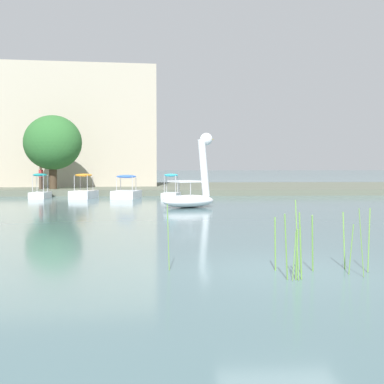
{
  "coord_description": "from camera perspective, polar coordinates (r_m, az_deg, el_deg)",
  "views": [
    {
      "loc": [
        -2.37,
        -9.94,
        2.01
      ],
      "look_at": [
        -0.72,
        19.27,
        0.61
      ],
      "focal_mm": 48.63,
      "sensor_mm": 36.0,
      "label": 1
    }
  ],
  "objects": [
    {
      "name": "ground_plane",
      "position": [
        10.42,
        10.1,
        -8.44
      ],
      "size": [
        634.67,
        634.67,
        0.0
      ],
      "primitive_type": "plane",
      "color": "slate"
    },
    {
      "name": "shore_bank_far",
      "position": [
        45.24,
        -0.22,
        0.47
      ],
      "size": [
        143.93,
        18.31,
        0.42
      ],
      "primitive_type": "cube",
      "color": "#5B6051",
      "rests_on": "ground_plane"
    },
    {
      "name": "swan_boat",
      "position": [
        25.94,
        -0.02,
        0.11
      ],
      "size": [
        3.16,
        2.59,
        3.74
      ],
      "color": "white",
      "rests_on": "ground_plane"
    },
    {
      "name": "pedal_boat_cyan",
      "position": [
        33.97,
        -2.31,
        0.15
      ],
      "size": [
        1.35,
        2.0,
        1.58
      ],
      "color": "white",
      "rests_on": "ground_plane"
    },
    {
      "name": "pedal_boat_blue",
      "position": [
        33.75,
        -7.21,
        0.03
      ],
      "size": [
        1.9,
        2.63,
        1.51
      ],
      "color": "white",
      "rests_on": "ground_plane"
    },
    {
      "name": "pedal_boat_orange",
      "position": [
        34.21,
        -11.78,
        0.1
      ],
      "size": [
        1.66,
        2.49,
        1.59
      ],
      "color": "white",
      "rests_on": "ground_plane"
    },
    {
      "name": "pedal_boat_teal",
      "position": [
        35.01,
        -16.32,
        0.13
      ],
      "size": [
        1.11,
        1.96,
        1.61
      ],
      "color": "white",
      "rests_on": "ground_plane"
    },
    {
      "name": "tree_broadleaf_right",
      "position": [
        39.23,
        -15.05,
        5.22
      ],
      "size": [
        5.38,
        4.98,
        5.36
      ],
      "color": "#423323",
      "rests_on": "shore_bank_far"
    },
    {
      "name": "person_on_path",
      "position": [
        39.13,
        -16.24,
        1.57
      ],
      "size": [
        0.29,
        0.3,
        1.64
      ],
      "color": "#47382D",
      "rests_on": "shore_bank_far"
    },
    {
      "name": "parked_van",
      "position": [
        47.29,
        -6.9,
        2.05
      ],
      "size": [
        4.57,
        2.5,
        1.9
      ],
      "color": "silver",
      "rests_on": "shore_bank_far"
    },
    {
      "name": "apartment_block",
      "position": [
        49.75,
        -13.58,
        6.61
      ],
      "size": [
        16.74,
        14.69,
        10.02
      ],
      "primitive_type": "cube",
      "rotation": [
        0.0,
        0.0,
        0.09
      ],
      "color": "#B2A893",
      "rests_on": "shore_bank_far"
    },
    {
      "name": "reed_clump_foreground",
      "position": [
        9.96,
        12.25,
        -5.73
      ],
      "size": [
        3.91,
        1.17,
        1.43
      ],
      "color": "#669942",
      "rests_on": "ground_plane"
    }
  ]
}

